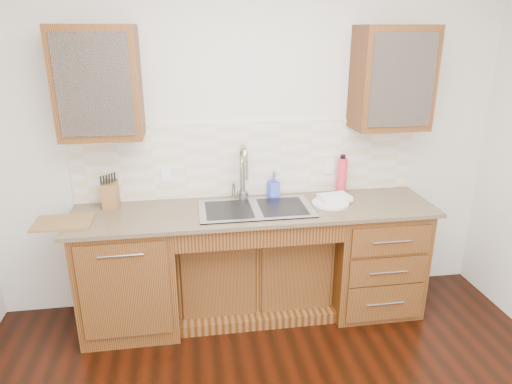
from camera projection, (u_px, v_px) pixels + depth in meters
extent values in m
cube|color=silver|center=(248.00, 139.00, 3.59)|extent=(4.00, 0.10, 2.70)
cube|color=#593014|center=(130.00, 273.00, 3.42)|extent=(0.70, 0.62, 0.88)
cube|color=#593014|center=(254.00, 268.00, 3.68)|extent=(1.20, 0.44, 0.70)
cube|color=#593014|center=(371.00, 255.00, 3.70)|extent=(0.70, 0.62, 0.88)
cube|color=#84705B|center=(255.00, 210.00, 3.39)|extent=(2.70, 0.65, 0.03)
cube|color=beige|center=(249.00, 159.00, 3.58)|extent=(2.70, 0.02, 0.59)
cube|color=#9E9EA5|center=(256.00, 220.00, 3.40)|extent=(0.84, 0.46, 0.19)
cylinder|color=#999993|center=(242.00, 175.00, 3.51)|extent=(0.04, 0.04, 0.40)
cylinder|color=#999993|center=(274.00, 183.00, 3.59)|extent=(0.02, 0.02, 0.24)
cube|color=#593014|center=(98.00, 83.00, 3.08)|extent=(0.55, 0.34, 0.75)
cube|color=#593014|center=(392.00, 78.00, 3.38)|extent=(0.55, 0.34, 0.75)
cube|color=white|center=(166.00, 174.00, 3.51)|extent=(0.08, 0.01, 0.12)
cube|color=white|center=(329.00, 166.00, 3.69)|extent=(0.08, 0.01, 0.12)
imported|color=#435CE7|center=(273.00, 185.00, 3.63)|extent=(0.10, 0.10, 0.18)
cylinder|color=#E72D45|center=(342.00, 176.00, 3.67)|extent=(0.09, 0.09, 0.29)
cylinder|color=silver|center=(330.00, 203.00, 3.47)|extent=(0.35, 0.35, 0.02)
cube|color=white|center=(335.00, 198.00, 3.52)|extent=(0.25, 0.20, 0.04)
cube|color=brown|center=(111.00, 194.00, 3.41)|extent=(0.11, 0.17, 0.19)
cube|color=brown|center=(63.00, 222.00, 3.13)|extent=(0.39, 0.27, 0.02)
imported|color=white|center=(79.00, 91.00, 3.07)|extent=(0.15, 0.15, 0.11)
imported|color=white|center=(106.00, 92.00, 3.10)|extent=(0.11, 0.11, 0.09)
imported|color=white|center=(380.00, 86.00, 3.38)|extent=(0.16, 0.16, 0.10)
imported|color=white|center=(405.00, 86.00, 3.41)|extent=(0.11, 0.11, 0.09)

